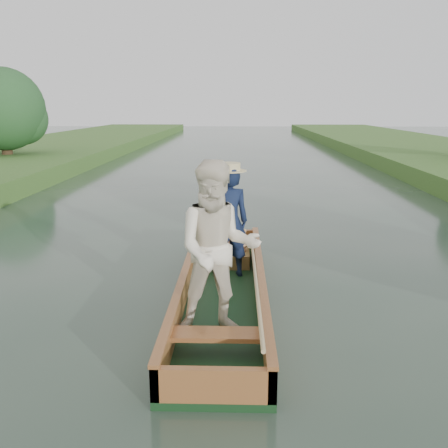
{
  "coord_description": "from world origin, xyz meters",
  "views": [
    {
      "loc": [
        0.21,
        -6.33,
        2.6
      ],
      "look_at": [
        0.0,
        0.6,
        0.95
      ],
      "focal_mm": 40.0,
      "sensor_mm": 36.0,
      "label": 1
    }
  ],
  "objects": [
    {
      "name": "punt",
      "position": [
        0.0,
        -0.29,
        0.73
      ],
      "size": [
        1.12,
        5.0,
        2.04
      ],
      "color": "black",
      "rests_on": "ground"
    },
    {
      "name": "ground",
      "position": [
        0.0,
        0.0,
        0.0
      ],
      "size": [
        120.0,
        120.0,
        0.0
      ],
      "primitive_type": "plane",
      "color": "#283D30",
      "rests_on": "ground"
    },
    {
      "name": "trees_far",
      "position": [
        -4.0,
        10.28,
        2.5
      ],
      "size": [
        22.8,
        14.11,
        4.49
      ],
      "color": "#47331E",
      "rests_on": "ground"
    }
  ]
}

